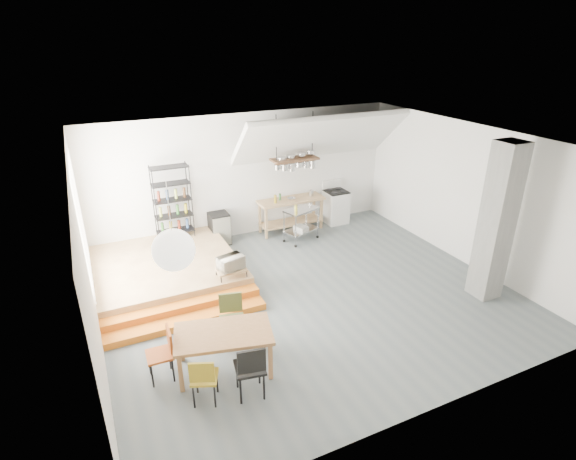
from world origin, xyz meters
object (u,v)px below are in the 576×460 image
stove (335,206)px  mini_fridge (219,228)px  dining_table (223,336)px  rolling_cart (301,220)px

stove → mini_fridge: stove is taller
mini_fridge → dining_table: bearing=-106.3°
stove → mini_fridge: bearing=179.3°
dining_table → rolling_cart: bearing=62.9°
dining_table → mini_fridge: mini_fridge is taller
dining_table → rolling_cart: rolling_cart is taller
stove → mini_fridge: (-3.40, 0.04, -0.07)m
stove → rolling_cart: size_ratio=1.19×
dining_table → mini_fridge: bearing=87.1°
stove → mini_fridge: size_ratio=1.45×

